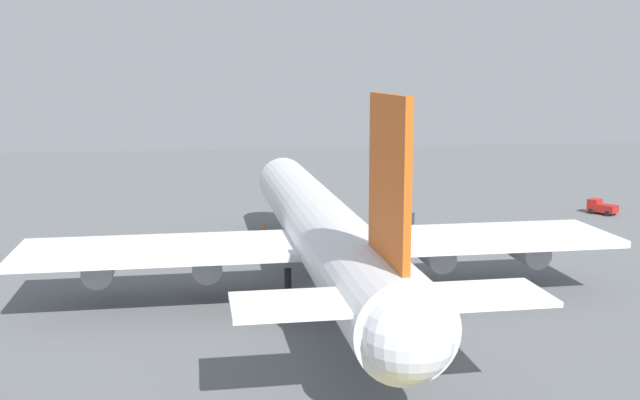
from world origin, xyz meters
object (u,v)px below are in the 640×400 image
object	(u,v)px
maintenance_van	(601,207)
catering_truck	(400,220)
cargo_airplane	(320,228)
safety_cone_nose	(264,225)

from	to	relation	value
maintenance_van	catering_truck	xyz separation A→B (m)	(-4.60, 34.00, -0.01)
cargo_airplane	maintenance_van	distance (m)	61.10
maintenance_van	safety_cone_nose	distance (m)	53.47
cargo_airplane	catering_truck	world-z (taller)	cargo_airplane
cargo_airplane	catering_truck	bearing A→B (deg)	-29.68
cargo_airplane	catering_truck	xyz separation A→B (m)	(29.18, -16.63, -5.43)
maintenance_van	safety_cone_nose	size ratio (longest dim) A/B	5.78
cargo_airplane	maintenance_van	bearing A→B (deg)	-56.29
cargo_airplane	safety_cone_nose	world-z (taller)	cargo_airplane
safety_cone_nose	catering_truck	bearing A→B (deg)	-98.53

